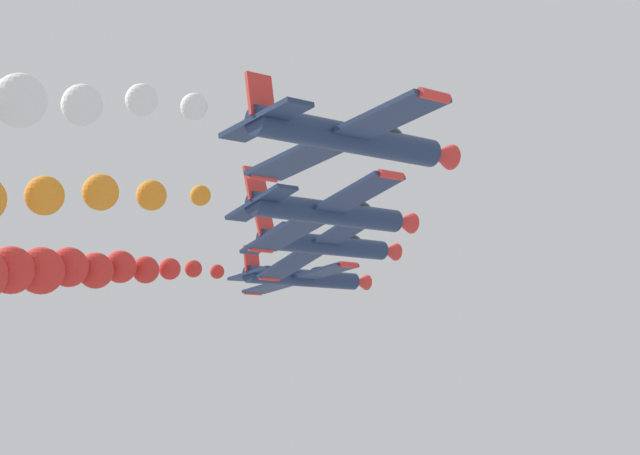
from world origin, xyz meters
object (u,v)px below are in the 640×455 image
airplane_lead (305,278)px  airplane_left_inner (327,245)px  airplane_right_inner (330,212)px  airplane_left_outer (352,138)px

airplane_lead → airplane_left_inner: 9.40m
airplane_left_inner → airplane_right_inner: bearing=-41.9°
airplane_lead → airplane_left_outer: (24.03, -19.02, 2.77)m
airplane_lead → airplane_left_outer: 30.77m
airplane_lead → airplane_right_inner: bearing=-38.2°
airplane_left_inner → airplane_left_outer: 21.41m
airplane_lead → airplane_right_inner: size_ratio=1.00×
airplane_left_inner → airplane_left_outer: bearing=-40.2°
airplane_left_inner → airplane_right_inner: (7.72, -6.92, 0.38)m
airplane_right_inner → airplane_left_outer: bearing=-38.7°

